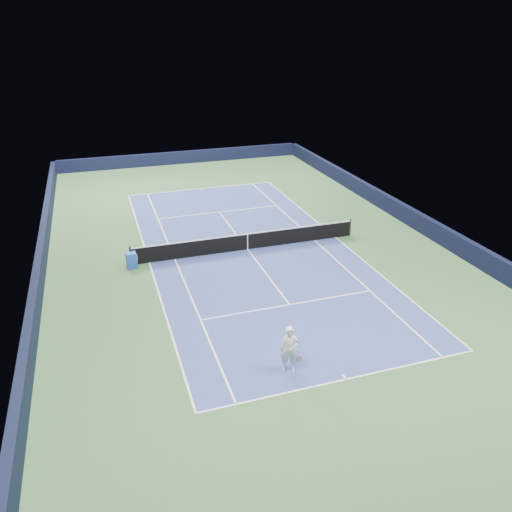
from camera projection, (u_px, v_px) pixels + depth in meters
name	position (u px, v px, depth m)	size (l,w,h in m)	color
ground	(248.00, 249.00, 28.09)	(40.00, 40.00, 0.00)	#335930
wall_far	(182.00, 157.00, 44.89)	(22.00, 0.35, 1.10)	black
wall_right	(414.00, 219.00, 30.92)	(0.35, 40.00, 1.10)	black
wall_left	(40.00, 267.00, 24.79)	(0.35, 40.00, 1.10)	black
court_surface	(248.00, 249.00, 28.08)	(10.97, 23.77, 0.01)	navy
baseline_far	(202.00, 189.00, 38.30)	(10.97, 0.08, 0.00)	white
baseline_near	(346.00, 379.00, 17.87)	(10.97, 0.08, 0.00)	white
sideline_doubles_right	(336.00, 237.00, 29.63)	(0.08, 23.77, 0.00)	white
sideline_doubles_left	(149.00, 263.00, 26.53)	(0.08, 23.77, 0.00)	white
sideline_singles_right	(314.00, 240.00, 29.25)	(0.08, 23.77, 0.00)	white
sideline_singles_left	(175.00, 259.00, 26.92)	(0.08, 23.77, 0.00)	white
service_line_far	(219.00, 212.00, 33.58)	(8.23, 0.08, 0.00)	white
service_line_near	(290.00, 305.00, 22.58)	(8.23, 0.08, 0.00)	white
center_service_line	(248.00, 249.00, 28.08)	(0.08, 12.80, 0.00)	white
center_mark_far	(202.00, 189.00, 38.17)	(0.08, 0.30, 0.00)	white
center_mark_near	(344.00, 377.00, 18.00)	(0.08, 0.30, 0.00)	white
tennis_net	(248.00, 241.00, 27.87)	(12.90, 0.10, 1.07)	black
sponsor_cube	(132.00, 260.00, 25.84)	(0.60, 0.51, 0.84)	blue
tennis_player	(290.00, 349.00, 17.97)	(0.87, 1.36, 2.75)	white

